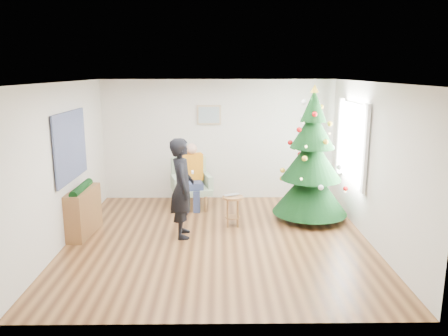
{
  "coord_description": "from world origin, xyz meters",
  "views": [
    {
      "loc": [
        0.01,
        -6.9,
        2.78
      ],
      "look_at": [
        0.1,
        0.6,
        1.1
      ],
      "focal_mm": 35.0,
      "sensor_mm": 36.0,
      "label": 1
    }
  ],
  "objects_px": {
    "christmas_tree": "(311,160)",
    "armchair": "(191,189)",
    "standing_man": "(182,188)",
    "stool": "(233,211)",
    "console": "(83,212)"
  },
  "relations": [
    {
      "from": "armchair",
      "to": "console",
      "type": "relative_size",
      "value": 1.01
    },
    {
      "from": "armchair",
      "to": "standing_man",
      "type": "bearing_deg",
      "value": -106.35
    },
    {
      "from": "christmas_tree",
      "to": "stool",
      "type": "distance_m",
      "value": 1.75
    },
    {
      "from": "stool",
      "to": "armchair",
      "type": "distance_m",
      "value": 1.42
    },
    {
      "from": "christmas_tree",
      "to": "console",
      "type": "height_order",
      "value": "christmas_tree"
    },
    {
      "from": "standing_man",
      "to": "christmas_tree",
      "type": "bearing_deg",
      "value": -76.13
    },
    {
      "from": "christmas_tree",
      "to": "armchair",
      "type": "xyz_separation_m",
      "value": [
        -2.3,
        0.79,
        -0.77
      ]
    },
    {
      "from": "stool",
      "to": "console",
      "type": "bearing_deg",
      "value": -171.57
    },
    {
      "from": "stool",
      "to": "console",
      "type": "height_order",
      "value": "console"
    },
    {
      "from": "christmas_tree",
      "to": "console",
      "type": "xyz_separation_m",
      "value": [
        -4.07,
        -0.75,
        -0.74
      ]
    },
    {
      "from": "standing_man",
      "to": "armchair",
      "type": "bearing_deg",
      "value": -7.59
    },
    {
      "from": "standing_man",
      "to": "console",
      "type": "distance_m",
      "value": 1.78
    },
    {
      "from": "christmas_tree",
      "to": "console",
      "type": "distance_m",
      "value": 4.2
    },
    {
      "from": "christmas_tree",
      "to": "armchair",
      "type": "height_order",
      "value": "christmas_tree"
    },
    {
      "from": "stool",
      "to": "standing_man",
      "type": "bearing_deg",
      "value": -150.51
    }
  ]
}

